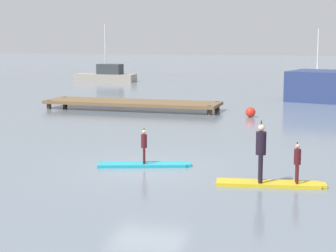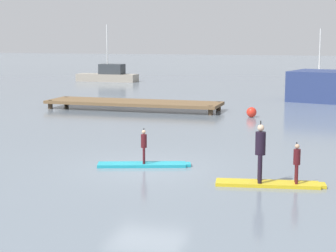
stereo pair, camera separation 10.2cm
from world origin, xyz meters
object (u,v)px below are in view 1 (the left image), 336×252
at_px(fishing_boat_green_midground, 316,81).
at_px(mooring_buoy_mid, 250,112).
at_px(motor_boat_small_navy, 107,75).
at_px(paddler_child_solo, 144,145).
at_px(paddleboard_far, 270,184).
at_px(paddleboard_near, 144,165).
at_px(paddler_adult, 261,149).
at_px(paddler_child_front, 297,161).

height_order(fishing_boat_green_midground, mooring_buoy_mid, fishing_boat_green_midground).
bearing_deg(motor_boat_small_navy, fishing_boat_green_midground, -2.23).
bearing_deg(fishing_boat_green_midground, paddler_child_solo, -97.21).
bearing_deg(paddleboard_far, mooring_buoy_mid, 100.71).
xyz_separation_m(paddleboard_far, motor_boat_small_navy, (-19.90, 35.87, 0.57)).
bearing_deg(paddleboard_near, paddler_child_solo, 111.52).
xyz_separation_m(paddler_adult, fishing_boat_green_midground, (0.20, 35.15, -0.53)).
bearing_deg(paddler_child_solo, mooring_buoy_mid, 82.83).
relative_size(paddleboard_near, motor_boat_small_navy, 0.53).
distance_m(paddler_adult, mooring_buoy_mid, 14.69).
height_order(paddleboard_near, fishing_boat_green_midground, fishing_boat_green_midground).
height_order(paddleboard_far, fishing_boat_green_midground, fishing_boat_green_midground).
xyz_separation_m(paddleboard_near, paddleboard_far, (4.36, -1.38, -0.00)).
relative_size(paddleboard_near, fishing_boat_green_midground, 0.54).
xyz_separation_m(paddler_adult, paddler_child_front, (1.03, 0.18, -0.33)).
bearing_deg(motor_boat_small_navy, paddler_adult, -61.38).
distance_m(fishing_boat_green_midground, motor_boat_small_navy, 19.81).
relative_size(paddler_child_solo, paddleboard_far, 0.36).
xyz_separation_m(paddleboard_near, mooring_buoy_mid, (1.63, 13.04, 0.22)).
distance_m(paddleboard_near, mooring_buoy_mid, 13.15).
xyz_separation_m(paddleboard_far, paddler_child_front, (0.74, 0.13, 0.70)).
xyz_separation_m(paddler_adult, motor_boat_small_navy, (-19.60, 35.92, -0.45)).
relative_size(paddler_child_front, motor_boat_small_navy, 0.20).
distance_m(paddleboard_near, paddler_adult, 4.43).
distance_m(paddler_adult, fishing_boat_green_midground, 35.15).
relative_size(paddleboard_far, paddler_adult, 1.81).
xyz_separation_m(paddler_child_solo, mooring_buoy_mid, (1.64, 13.03, -0.46)).
bearing_deg(fishing_boat_green_midground, paddleboard_near, -97.20).
distance_m(paddler_child_front, fishing_boat_green_midground, 34.98).
bearing_deg(paddler_adult, fishing_boat_green_midground, 89.68).
relative_size(paddleboard_far, motor_boat_small_navy, 0.54).
bearing_deg(fishing_boat_green_midground, paddler_adult, -90.32).
bearing_deg(paddler_adult, paddler_child_front, 9.65).
xyz_separation_m(paddleboard_near, fishing_boat_green_midground, (4.26, 33.73, 0.50)).
distance_m(motor_boat_small_navy, mooring_buoy_mid, 27.48).
bearing_deg(paddler_child_solo, motor_boat_small_navy, 114.24).
height_order(paddleboard_near, paddler_child_front, paddler_child_front).
height_order(paddler_child_front, mooring_buoy_mid, paddler_child_front).
bearing_deg(paddler_adult, paddleboard_near, 160.74).
distance_m(paddler_child_solo, motor_boat_small_navy, 37.82).
relative_size(paddler_child_solo, motor_boat_small_navy, 0.20).
xyz_separation_m(paddleboard_far, fishing_boat_green_midground, (-0.10, 35.10, 0.50)).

